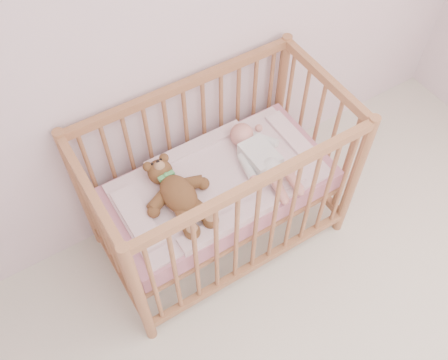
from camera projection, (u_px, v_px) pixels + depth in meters
wall_back at (179, 12)px, 2.23m from camera, size 4.00×0.02×2.70m
crib at (219, 187)px, 2.71m from camera, size 1.36×0.76×1.00m
mattress at (219, 188)px, 2.72m from camera, size 1.22×0.62×0.13m
blanket at (219, 180)px, 2.66m from camera, size 1.10×0.58×0.06m
baby at (260, 155)px, 2.67m from camera, size 0.30×0.59×0.14m
teddy_bear at (179, 194)px, 2.51m from camera, size 0.41×0.55×0.15m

